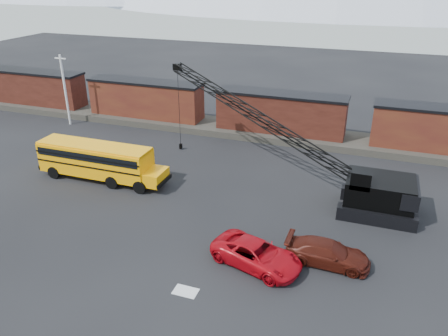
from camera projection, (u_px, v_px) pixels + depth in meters
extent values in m
plane|color=black|center=(204.00, 250.00, 28.37)|extent=(160.00, 160.00, 0.00)
cube|color=#454038|center=(279.00, 134.00, 47.04)|extent=(120.00, 5.00, 0.70)
cube|color=#4D1F15|center=(35.00, 87.00, 55.70)|extent=(13.50, 2.90, 4.00)
cube|color=black|center=(32.00, 71.00, 54.84)|extent=(13.70, 3.10, 0.25)
cube|color=black|center=(11.00, 97.00, 57.68)|extent=(2.20, 2.40, 0.60)
cube|color=black|center=(64.00, 103.00, 55.15)|extent=(2.20, 2.40, 0.60)
cube|color=#471814|center=(146.00, 99.00, 50.88)|extent=(13.50, 2.90, 4.00)
cube|color=black|center=(145.00, 82.00, 50.01)|extent=(13.70, 3.10, 0.25)
cube|color=black|center=(116.00, 109.00, 52.86)|extent=(2.20, 2.40, 0.60)
cube|color=black|center=(179.00, 117.00, 50.33)|extent=(2.20, 2.40, 0.60)
cube|color=#4D1F15|center=(281.00, 113.00, 46.05)|extent=(13.50, 2.90, 4.00)
cube|color=black|center=(282.00, 94.00, 45.19)|extent=(13.70, 3.10, 0.25)
cube|color=black|center=(242.00, 124.00, 48.03)|extent=(2.20, 2.40, 0.60)
cube|color=black|center=(319.00, 133.00, 45.50)|extent=(2.20, 2.40, 0.60)
cube|color=#471814|center=(447.00, 130.00, 41.23)|extent=(13.50, 2.90, 4.00)
cube|color=black|center=(397.00, 142.00, 43.21)|extent=(2.20, 2.40, 0.60)
cylinder|color=silver|center=(65.00, 91.00, 49.32)|extent=(0.24, 0.24, 8.00)
cube|color=silver|center=(60.00, 58.00, 47.80)|extent=(1.40, 0.12, 0.12)
cube|color=silver|center=(186.00, 291.00, 24.79)|extent=(1.40, 0.90, 0.02)
cube|color=#FFA205|center=(95.00, 160.00, 37.18)|extent=(10.00, 2.50, 2.50)
cube|color=#FFA205|center=(155.00, 177.00, 35.79)|extent=(1.60, 2.30, 1.10)
cube|color=#FFA205|center=(94.00, 146.00, 36.64)|extent=(10.00, 2.30, 0.18)
cube|color=black|center=(85.00, 158.00, 35.81)|extent=(9.60, 0.05, 0.65)
cube|color=black|center=(103.00, 147.00, 37.97)|extent=(9.60, 0.05, 0.65)
cube|color=black|center=(164.00, 181.00, 35.66)|extent=(0.15, 2.45, 0.35)
cube|color=black|center=(49.00, 162.00, 39.13)|extent=(0.15, 2.50, 0.35)
cylinder|color=black|center=(54.00, 172.00, 37.81)|extent=(1.10, 0.35, 1.10)
cylinder|color=black|center=(71.00, 162.00, 39.78)|extent=(1.10, 0.35, 1.10)
cylinder|color=black|center=(112.00, 182.00, 36.06)|extent=(1.10, 0.35, 1.10)
cylinder|color=black|center=(126.00, 171.00, 38.03)|extent=(1.10, 0.35, 1.10)
cylinder|color=black|center=(140.00, 187.00, 35.28)|extent=(1.10, 0.35, 1.10)
cylinder|color=black|center=(153.00, 175.00, 37.25)|extent=(1.10, 0.35, 1.10)
imported|color=#B50813|center=(257.00, 254.00, 26.66)|extent=(6.24, 4.19, 1.59)
imported|color=#43130C|center=(328.00, 253.00, 26.85)|extent=(5.22, 2.20, 1.50)
cube|color=black|center=(376.00, 217.00, 31.19)|extent=(5.50, 1.00, 1.00)
cube|color=black|center=(377.00, 197.00, 33.92)|extent=(5.50, 1.00, 1.00)
cube|color=black|center=(380.00, 190.00, 31.97)|extent=(4.80, 3.60, 1.80)
cube|color=black|center=(409.00, 192.00, 31.28)|extent=(1.20, 3.80, 1.20)
cube|color=black|center=(361.00, 179.00, 30.86)|extent=(1.40, 1.20, 1.30)
cube|color=black|center=(360.00, 183.00, 30.39)|extent=(1.20, 0.06, 0.90)
cube|color=black|center=(177.00, 67.00, 40.49)|extent=(0.70, 0.50, 0.60)
cylinder|color=black|center=(179.00, 110.00, 42.23)|extent=(0.04, 0.04, 8.00)
cube|color=black|center=(181.00, 146.00, 43.83)|extent=(0.25, 0.25, 0.50)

